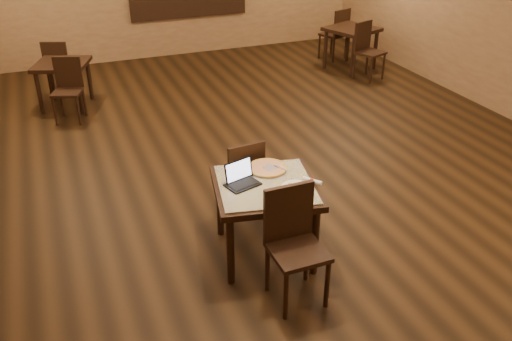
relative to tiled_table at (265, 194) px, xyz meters
name	(u,v)px	position (x,y,z in m)	size (l,w,h in m)	color
ground	(260,161)	(0.68, 1.79, -0.66)	(10.00, 10.00, 0.00)	black
tiled_table	(265,194)	(0.00, 0.00, 0.00)	(1.09, 1.09, 0.76)	black
chair_main_near	(293,238)	(0.00, -0.61, -0.09)	(0.44, 0.44, 1.02)	black
chair_main_far	(243,176)	(0.01, 0.62, -0.14)	(0.43, 0.43, 0.92)	black
laptop	(241,178)	(-0.20, 0.10, 0.16)	(0.34, 0.30, 0.20)	black
plate	(296,188)	(0.22, -0.18, 0.11)	(0.27, 0.27, 0.01)	white
pizza_slice	(296,186)	(0.22, -0.18, 0.12)	(0.17, 0.17, 0.02)	beige
pizza_pan	(267,169)	(0.12, 0.24, 0.11)	(0.37, 0.37, 0.01)	silver
pizza_whole	(267,168)	(0.12, 0.24, 0.12)	(0.37, 0.37, 0.03)	beige
spatula	(270,168)	(0.14, 0.22, 0.13)	(0.11, 0.26, 0.01)	silver
napkin_roll	(312,181)	(0.40, -0.14, 0.12)	(0.14, 0.18, 0.04)	white
other_table_a	(351,35)	(3.68, 4.69, -0.02)	(1.05, 1.05, 0.77)	black
other_table_a_chair_near	(367,47)	(3.65, 4.11, -0.10)	(0.55, 0.55, 0.99)	black
other_table_a_chair_far	(337,31)	(3.71, 5.28, -0.10)	(0.55, 0.55, 0.99)	black
other_table_b	(62,70)	(-1.44, 4.65, -0.07)	(0.98, 0.98, 0.71)	black
other_table_b_chair_near	(68,85)	(-1.41, 4.11, -0.14)	(0.51, 0.51, 0.92)	black
other_table_b_chair_far	(59,65)	(-1.47, 5.19, -0.14)	(0.51, 0.51, 0.92)	black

